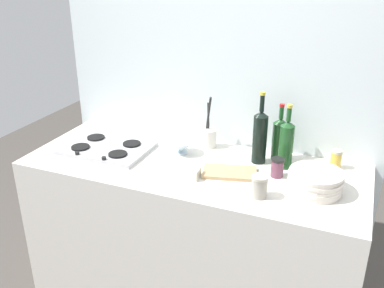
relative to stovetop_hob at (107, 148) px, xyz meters
The scene contains 14 objects.
counter_block 0.70m from the stovetop_hob, ahead, with size 1.80×0.70×0.90m, color silver.
backsplash_panel 0.75m from the stovetop_hob, 36.90° to the left, with size 1.90×0.06×2.56m, color silver.
stovetop_hob is the anchor object (origin of this frame).
plate_stack 1.16m from the stovetop_hob, ahead, with size 0.26×0.26×0.10m.
wine_bottle_leftmost 0.97m from the stovetop_hob, 15.67° to the left, with size 0.08×0.08×0.31m.
wine_bottle_mid_left 0.87m from the stovetop_hob, 12.26° to the left, with size 0.08×0.08×0.39m.
wine_bottle_mid_right 1.00m from the stovetop_hob, 10.06° to the left, with size 0.07×0.07×0.34m.
mixing_bowl 0.43m from the stovetop_hob, 16.55° to the left, with size 0.14×0.14×0.07m.
butter_dish 0.56m from the stovetop_hob, 12.74° to the right, with size 0.14×0.08×0.05m, color silver.
utensil_crock 0.59m from the stovetop_hob, 27.68° to the left, with size 0.08×0.08×0.30m.
condiment_jar_front 0.97m from the stovetop_hob, ahead, with size 0.07×0.07×0.10m.
condiment_jar_rear 1.26m from the stovetop_hob, 12.16° to the left, with size 0.06×0.06×0.10m.
condiment_jar_spare 0.95m from the stovetop_hob, 10.62° to the right, with size 0.08×0.08×0.11m.
cutting_board 0.74m from the stovetop_hob, ahead, with size 0.27×0.15×0.02m, color tan.
Camera 1 is at (0.78, -1.89, 1.91)m, focal length 40.13 mm.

